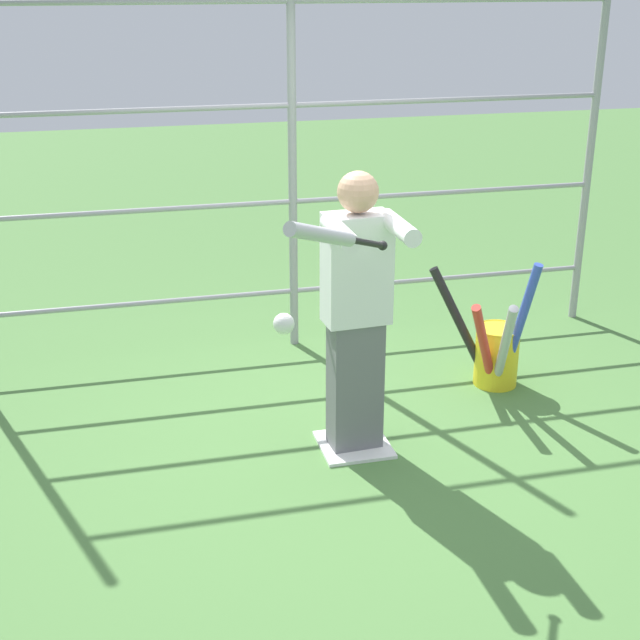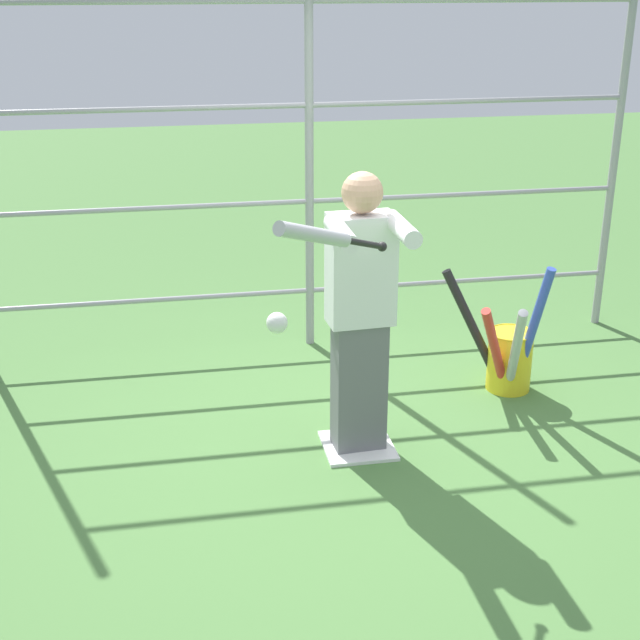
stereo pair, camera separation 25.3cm
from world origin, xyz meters
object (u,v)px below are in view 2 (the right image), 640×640
Objects in this scene: bat_bucket at (508,355)px; softball_in_flight at (277,323)px; batter at (361,307)px; baseball_bat_swinging at (323,236)px.

softball_in_flight is at bearing 38.20° from bat_bucket.
softball_in_flight is (0.56, 0.75, 0.24)m from batter.
bat_bucket is (-1.68, -1.33, -0.86)m from softball_in_flight.
bat_bucket is at bearing -152.95° from batter.
baseball_bat_swinging is (0.35, 0.75, 0.63)m from batter.
batter reaches higher than softball_in_flight.
baseball_bat_swinging is 2.34m from bat_bucket.
baseball_bat_swinging reaches higher than bat_bucket.
batter is 1.40m from bat_bucket.
softball_in_flight is at bearing 53.25° from batter.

